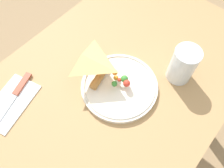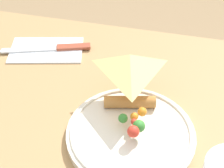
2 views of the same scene
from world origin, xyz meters
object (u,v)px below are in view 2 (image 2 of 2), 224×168
at_px(napkin_folded, 46,50).
at_px(butter_knife, 51,48).
at_px(plate_pizza, 131,131).
at_px(dining_table, 94,154).

relative_size(napkin_folded, butter_knife, 0.91).
relative_size(plate_pizza, napkin_folded, 1.22).
height_order(dining_table, butter_knife, butter_knife).
bearing_deg(napkin_folded, dining_table, 132.06).
bearing_deg(plate_pizza, butter_knife, -42.10).
xyz_separation_m(plate_pizza, napkin_folded, (0.25, -0.22, -0.01)).
bearing_deg(plate_pizza, dining_table, -18.16).
height_order(dining_table, napkin_folded, napkin_folded).
bearing_deg(napkin_folded, plate_pizza, 139.69).
height_order(dining_table, plate_pizza, plate_pizza).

